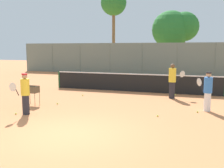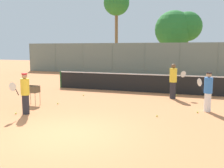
# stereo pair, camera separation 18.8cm
# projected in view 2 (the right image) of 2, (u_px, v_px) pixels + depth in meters

# --- Properties ---
(ground_plane) EXTENTS (80.00, 80.00, 0.00)m
(ground_plane) POSITION_uv_depth(u_px,v_px,m) (66.00, 135.00, 7.78)
(ground_plane) COLOR #D37F4C
(tennis_net) EXTENTS (10.02, 0.10, 1.07)m
(tennis_net) POSITION_uv_depth(u_px,v_px,m) (135.00, 82.00, 15.36)
(tennis_net) COLOR #26592D
(tennis_net) RESTS_ON ground_plane
(back_fence) EXTENTS (29.59, 0.08, 3.05)m
(back_fence) POSITION_uv_depth(u_px,v_px,m) (162.00, 59.00, 24.61)
(back_fence) COLOR slate
(back_fence) RESTS_ON ground_plane
(tree_0) EXTENTS (4.20, 4.20, 6.71)m
(tree_0) POSITION_uv_depth(u_px,v_px,m) (174.00, 30.00, 29.18)
(tree_0) COLOR brown
(tree_0) RESTS_ON ground_plane
(tree_2) EXTENTS (2.89, 2.89, 9.07)m
(tree_2) POSITION_uv_depth(u_px,v_px,m) (116.00, 4.00, 29.37)
(tree_2) COLOR brown
(tree_2) RESTS_ON ground_plane
(tree_4) EXTENTS (3.24, 3.24, 6.54)m
(tree_4) POSITION_uv_depth(u_px,v_px,m) (187.00, 27.00, 28.86)
(tree_4) COLOR brown
(tree_4) RESTS_ON ground_plane
(player_white_outfit) EXTENTS (0.66, 0.71, 1.60)m
(player_white_outfit) POSITION_uv_depth(u_px,v_px,m) (208.00, 91.00, 10.49)
(player_white_outfit) COLOR white
(player_white_outfit) RESTS_ON ground_plane
(player_red_cap) EXTENTS (0.83, 0.59, 1.77)m
(player_red_cap) POSITION_uv_depth(u_px,v_px,m) (173.00, 81.00, 13.23)
(player_red_cap) COLOR #26262D
(player_red_cap) RESTS_ON ground_plane
(player_yellow_shirt) EXTENTS (0.40, 0.85, 1.60)m
(player_yellow_shirt) POSITION_uv_depth(u_px,v_px,m) (25.00, 93.00, 10.10)
(player_yellow_shirt) COLOR #26262D
(player_yellow_shirt) RESTS_ON ground_plane
(ball_cart) EXTENTS (0.56, 0.41, 0.86)m
(ball_cart) POSITION_uv_depth(u_px,v_px,m) (33.00, 91.00, 11.82)
(ball_cart) COLOR brown
(ball_cart) RESTS_ON ground_plane
(tennis_ball_0) EXTENTS (0.07, 0.07, 0.07)m
(tennis_ball_0) POSITION_uv_depth(u_px,v_px,m) (176.00, 95.00, 14.16)
(tennis_ball_0) COLOR #D1E54C
(tennis_ball_0) RESTS_ON ground_plane
(tennis_ball_1) EXTENTS (0.07, 0.07, 0.07)m
(tennis_ball_1) POSITION_uv_depth(u_px,v_px,m) (16.00, 113.00, 10.18)
(tennis_ball_1) COLOR #D1E54C
(tennis_ball_1) RESTS_ON ground_plane
(tennis_ball_2) EXTENTS (0.07, 0.07, 0.07)m
(tennis_ball_2) POSITION_uv_depth(u_px,v_px,m) (58.00, 103.00, 12.00)
(tennis_ball_2) COLOR #D1E54C
(tennis_ball_2) RESTS_ON ground_plane
(tennis_ball_3) EXTENTS (0.07, 0.07, 0.07)m
(tennis_ball_3) POSITION_uv_depth(u_px,v_px,m) (157.00, 116.00, 9.80)
(tennis_ball_3) COLOR #D1E54C
(tennis_ball_3) RESTS_ON ground_plane
(tennis_ball_4) EXTENTS (0.07, 0.07, 0.07)m
(tennis_ball_4) POSITION_uv_depth(u_px,v_px,m) (197.00, 112.00, 10.36)
(tennis_ball_4) COLOR #D1E54C
(tennis_ball_4) RESTS_ON ground_plane
(tennis_ball_6) EXTENTS (0.07, 0.07, 0.07)m
(tennis_ball_6) POSITION_uv_depth(u_px,v_px,m) (84.00, 95.00, 14.13)
(tennis_ball_6) COLOR #D1E54C
(tennis_ball_6) RESTS_ON ground_plane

